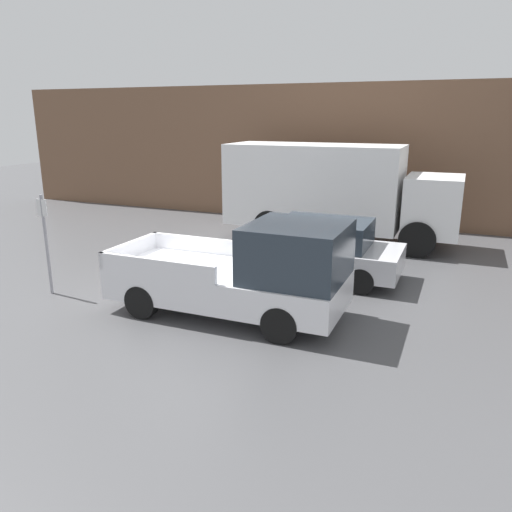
{
  "coord_description": "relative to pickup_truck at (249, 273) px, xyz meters",
  "views": [
    {
      "loc": [
        5.85,
        -9.54,
        4.15
      ],
      "look_at": [
        1.64,
        0.56,
        1.05
      ],
      "focal_mm": 35.0,
      "sensor_mm": 36.0,
      "label": 1
    }
  ],
  "objects": [
    {
      "name": "pickup_truck",
      "position": [
        0.0,
        0.0,
        0.0
      ],
      "size": [
        5.01,
        2.12,
        2.1
      ],
      "color": "silver",
      "rests_on": "ground"
    },
    {
      "name": "parking_sign",
      "position": [
        -4.96,
        -0.53,
        0.38
      ],
      "size": [
        0.3,
        0.07,
        2.39
      ],
      "color": "gray",
      "rests_on": "ground"
    },
    {
      "name": "building_wall",
      "position": [
        -1.89,
        10.25,
        1.7
      ],
      "size": [
        28.0,
        0.15,
        5.33
      ],
      "color": "brown",
      "rests_on": "ground"
    },
    {
      "name": "delivery_truck",
      "position": [
        -0.11,
        7.21,
        0.79
      ],
      "size": [
        7.59,
        2.34,
        3.22
      ],
      "color": "white",
      "rests_on": "ground"
    },
    {
      "name": "car",
      "position": [
        0.66,
        3.19,
        -0.19
      ],
      "size": [
        4.24,
        2.0,
        1.55
      ],
      "color": "silver",
      "rests_on": "ground"
    },
    {
      "name": "ground_plane",
      "position": [
        -1.89,
        0.44,
        -0.97
      ],
      "size": [
        60.0,
        60.0,
        0.0
      ],
      "primitive_type": "plane",
      "color": "#4C4C4F"
    }
  ]
}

